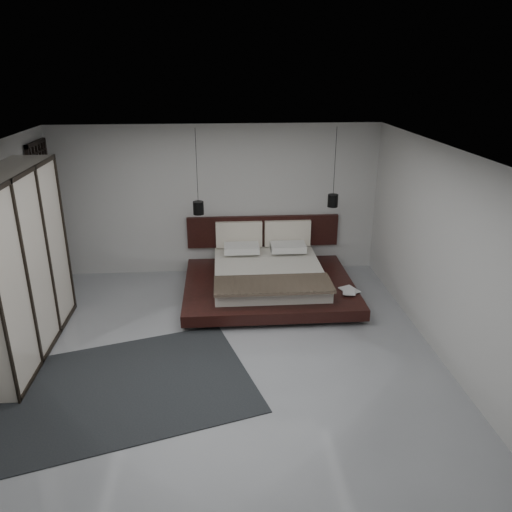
{
  "coord_description": "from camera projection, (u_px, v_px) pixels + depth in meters",
  "views": [
    {
      "loc": [
        0.04,
        -6.07,
        3.77
      ],
      "look_at": [
        0.58,
        1.2,
        0.97
      ],
      "focal_mm": 35.0,
      "sensor_mm": 36.0,
      "label": 1
    }
  ],
  "objects": [
    {
      "name": "floor",
      "position": [
        221.0,
        352.0,
        7.0
      ],
      "size": [
        6.0,
        6.0,
        0.0
      ],
      "primitive_type": "plane",
      "color": "gray",
      "rests_on": "ground"
    },
    {
      "name": "ceiling",
      "position": [
        215.0,
        151.0,
        6.0
      ],
      "size": [
        6.0,
        6.0,
        0.0
      ],
      "primitive_type": "plane",
      "rotation": [
        3.14,
        0.0,
        0.0
      ],
      "color": "white",
      "rests_on": "wall_back"
    },
    {
      "name": "wall_back",
      "position": [
        218.0,
        201.0,
        9.29
      ],
      "size": [
        6.0,
        0.0,
        6.0
      ],
      "primitive_type": "plane",
      "rotation": [
        1.57,
        0.0,
        0.0
      ],
      "color": "#B5B5B3",
      "rests_on": "floor"
    },
    {
      "name": "wall_front",
      "position": [
        220.0,
        406.0,
        3.71
      ],
      "size": [
        6.0,
        0.0,
        6.0
      ],
      "primitive_type": "plane",
      "rotation": [
        -1.57,
        0.0,
        0.0
      ],
      "color": "#B5B5B3",
      "rests_on": "floor"
    },
    {
      "name": "wall_right",
      "position": [
        441.0,
        253.0,
        6.71
      ],
      "size": [
        0.0,
        6.0,
        6.0
      ],
      "primitive_type": "plane",
      "rotation": [
        1.57,
        0.0,
        -1.57
      ],
      "color": "#B5B5B3",
      "rests_on": "floor"
    },
    {
      "name": "lattice_screen",
      "position": [
        47.0,
        218.0,
        8.61
      ],
      "size": [
        0.05,
        0.9,
        2.6
      ],
      "primitive_type": "cube",
      "color": "black",
      "rests_on": "floor"
    },
    {
      "name": "bed",
      "position": [
        268.0,
        277.0,
        8.73
      ],
      "size": [
        2.88,
        2.43,
        1.09
      ],
      "color": "black",
      "rests_on": "floor"
    },
    {
      "name": "book_lower",
      "position": [
        344.0,
        292.0,
        8.19
      ],
      "size": [
        0.34,
        0.39,
        0.03
      ],
      "primitive_type": "imported",
      "rotation": [
        0.0,
        0.0,
        0.4
      ],
      "color": "#99724C",
      "rests_on": "bed"
    },
    {
      "name": "book_upper",
      "position": [
        343.0,
        291.0,
        8.15
      ],
      "size": [
        0.27,
        0.32,
        0.02
      ],
      "primitive_type": "imported",
      "rotation": [
        0.0,
        0.0,
        -0.26
      ],
      "color": "#99724C",
      "rests_on": "book_lower"
    },
    {
      "name": "pendant_left",
      "position": [
        198.0,
        208.0,
        8.66
      ],
      "size": [
        0.19,
        0.19,
        1.47
      ],
      "color": "black",
      "rests_on": "ceiling"
    },
    {
      "name": "pendant_right",
      "position": [
        333.0,
        200.0,
        8.8
      ],
      "size": [
        0.18,
        0.18,
        1.39
      ],
      "color": "black",
      "rests_on": "ceiling"
    },
    {
      "name": "wardrobe",
      "position": [
        16.0,
        266.0,
        6.64
      ],
      "size": [
        0.61,
        2.58,
        2.53
      ],
      "color": "beige",
      "rests_on": "floor"
    },
    {
      "name": "rug",
      "position": [
        125.0,
        387.0,
        6.23
      ],
      "size": [
        3.56,
        2.97,
        0.01
      ],
      "primitive_type": "cube",
      "rotation": [
        0.0,
        0.0,
        0.29
      ],
      "color": "black",
      "rests_on": "floor"
    }
  ]
}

